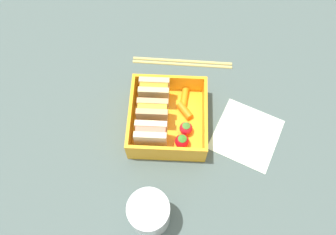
# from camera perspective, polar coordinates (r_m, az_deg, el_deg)

# --- Properties ---
(ground_plane) EXTENTS (1.20, 1.20, 0.02)m
(ground_plane) POSITION_cam_1_polar(r_m,az_deg,el_deg) (0.66, 0.00, -1.43)
(ground_plane) COLOR #485956
(bento_tray) EXTENTS (0.15, 0.15, 0.01)m
(bento_tray) POSITION_cam_1_polar(r_m,az_deg,el_deg) (0.65, 0.00, -0.83)
(bento_tray) COLOR #FAA61E
(bento_tray) RESTS_ON ground_plane
(bento_rim) EXTENTS (0.15, 0.15, 0.04)m
(bento_rim) POSITION_cam_1_polar(r_m,az_deg,el_deg) (0.62, 0.00, 0.31)
(bento_rim) COLOR #FAA61E
(bento_rim) RESTS_ON bento_tray
(sandwich_left) EXTENTS (0.03, 0.06, 0.06)m
(sandwich_left) POSITION_cam_1_polar(r_m,az_deg,el_deg) (0.60, -2.97, -3.17)
(sandwich_left) COLOR beige
(sandwich_left) RESTS_ON bento_tray
(sandwich_center_left) EXTENTS (0.03, 0.06, 0.06)m
(sandwich_center_left) POSITION_cam_1_polar(r_m,az_deg,el_deg) (0.62, -2.68, 0.72)
(sandwich_center_left) COLOR tan
(sandwich_center_left) RESTS_ON bento_tray
(sandwich_center) EXTENTS (0.03, 0.06, 0.06)m
(sandwich_center) POSITION_cam_1_polar(r_m,az_deg,el_deg) (0.64, -2.40, 4.35)
(sandwich_center) COLOR #D3BB82
(sandwich_center) RESTS_ON bento_tray
(strawberry_left) EXTENTS (0.03, 0.03, 0.03)m
(strawberry_left) POSITION_cam_1_polar(r_m,az_deg,el_deg) (0.61, 2.46, -4.14)
(strawberry_left) COLOR red
(strawberry_left) RESTS_ON bento_tray
(strawberry_far_left) EXTENTS (0.02, 0.02, 0.03)m
(strawberry_far_left) POSITION_cam_1_polar(r_m,az_deg,el_deg) (0.62, 3.16, -1.87)
(strawberry_far_left) COLOR red
(strawberry_far_left) RESTS_ON bento_tray
(carrot_stick_left) EXTENTS (0.04, 0.03, 0.02)m
(carrot_stick_left) POSITION_cam_1_polar(r_m,az_deg,el_deg) (0.64, 2.95, 1.19)
(carrot_stick_left) COLOR orange
(carrot_stick_left) RESTS_ON bento_tray
(carrot_stick_far_left) EXTENTS (0.05, 0.02, 0.01)m
(carrot_stick_far_left) POSITION_cam_1_polar(r_m,az_deg,el_deg) (0.66, 2.82, 3.29)
(carrot_stick_far_left) COLOR orange
(carrot_stick_far_left) RESTS_ON bento_tray
(chopstick_pair) EXTENTS (0.02, 0.22, 0.01)m
(chopstick_pair) POSITION_cam_1_polar(r_m,az_deg,el_deg) (0.73, 2.52, 9.65)
(chopstick_pair) COLOR tan
(chopstick_pair) RESTS_ON ground_plane
(drinking_glass) EXTENTS (0.07, 0.07, 0.08)m
(drinking_glass) POSITION_cam_1_polar(r_m,az_deg,el_deg) (0.56, -3.27, -16.33)
(drinking_glass) COLOR white
(drinking_glass) RESTS_ON ground_plane
(folded_napkin) EXTENTS (0.16, 0.16, 0.00)m
(folded_napkin) POSITION_cam_1_polar(r_m,az_deg,el_deg) (0.66, 13.52, -2.86)
(folded_napkin) COLOR silver
(folded_napkin) RESTS_ON ground_plane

